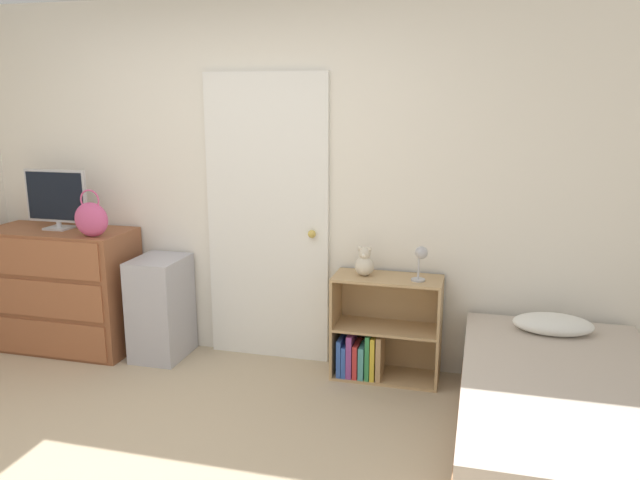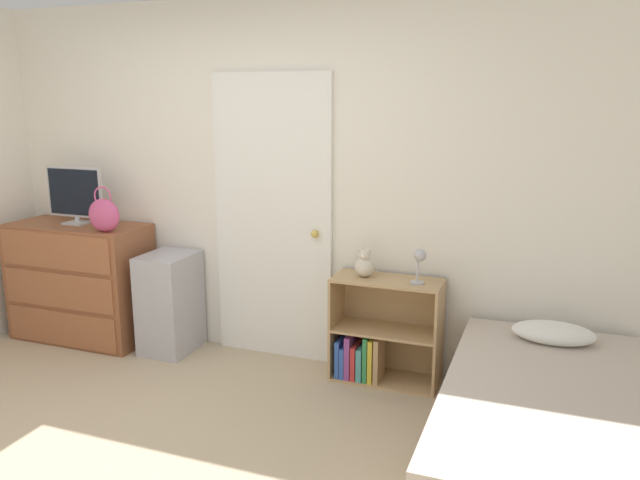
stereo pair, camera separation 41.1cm
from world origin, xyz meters
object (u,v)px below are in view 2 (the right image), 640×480
at_px(handbag, 104,215).
at_px(bed, 548,432).
at_px(storage_bin, 170,303).
at_px(teddy_bear, 365,264).
at_px(dresser, 81,282).
at_px(desk_lamp, 420,260).
at_px(bookshelf, 377,339).
at_px(tv, 75,194).

height_order(handbag, bed, handbag).
xyz_separation_m(storage_bin, teddy_bear, (1.49, 0.06, 0.42)).
bearing_deg(dresser, desk_lamp, 1.01).
height_order(handbag, teddy_bear, handbag).
height_order(handbag, storage_bin, handbag).
relative_size(bookshelf, desk_lamp, 3.09).
height_order(dresser, desk_lamp, desk_lamp).
bearing_deg(tv, bed, -11.61).
xyz_separation_m(teddy_bear, bed, (1.20, -0.78, -0.56)).
relative_size(tv, desk_lamp, 2.14).
height_order(tv, storage_bin, tv).
relative_size(teddy_bear, desk_lamp, 0.85).
relative_size(handbag, desk_lamp, 1.43).
bearing_deg(desk_lamp, dresser, -178.99).
xyz_separation_m(dresser, tv, (-0.00, 0.03, 0.69)).
height_order(dresser, handbag, handbag).
distance_m(dresser, desk_lamp, 2.70).
bearing_deg(bookshelf, tv, -178.49).
bearing_deg(bed, dresser, 168.79).
bearing_deg(dresser, handbag, -19.89).
bearing_deg(teddy_bear, storage_bin, -177.78).
bearing_deg(tv, desk_lamp, 0.45).
height_order(dresser, tv, tv).
relative_size(dresser, tv, 2.17).
distance_m(handbag, bookshelf, 2.15).
bearing_deg(desk_lamp, storage_bin, -179.50).
height_order(tv, desk_lamp, tv).
bearing_deg(bed, teddy_bear, 146.89).
xyz_separation_m(handbag, storage_bin, (0.40, 0.17, -0.67)).
bearing_deg(storage_bin, tv, -179.66).
relative_size(dresser, desk_lamp, 4.66).
bearing_deg(handbag, bookshelf, 6.66).
distance_m(storage_bin, desk_lamp, 1.93).
xyz_separation_m(dresser, desk_lamp, (2.67, 0.05, 0.41)).
xyz_separation_m(bookshelf, bed, (1.10, -0.78, -0.04)).
distance_m(tv, teddy_bear, 2.32).
distance_m(handbag, storage_bin, 0.80).
distance_m(handbag, teddy_bear, 1.93).
relative_size(storage_bin, bed, 0.39).
bearing_deg(storage_bin, desk_lamp, 0.50).
relative_size(teddy_bear, bed, 0.10).
relative_size(storage_bin, bookshelf, 1.03).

